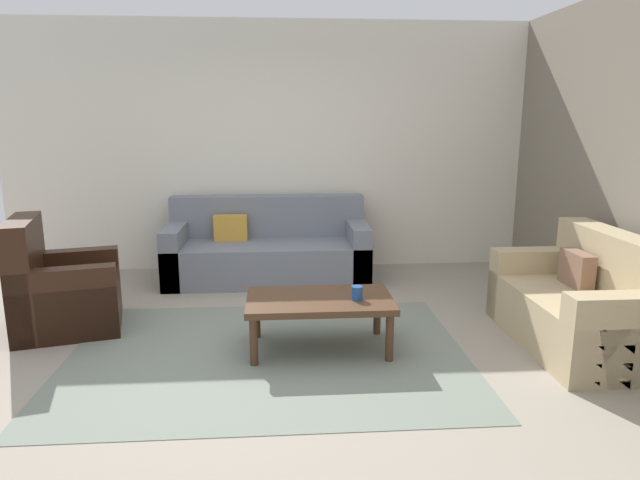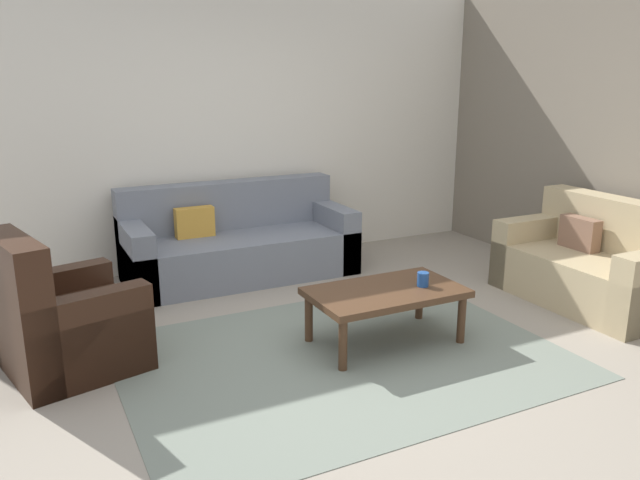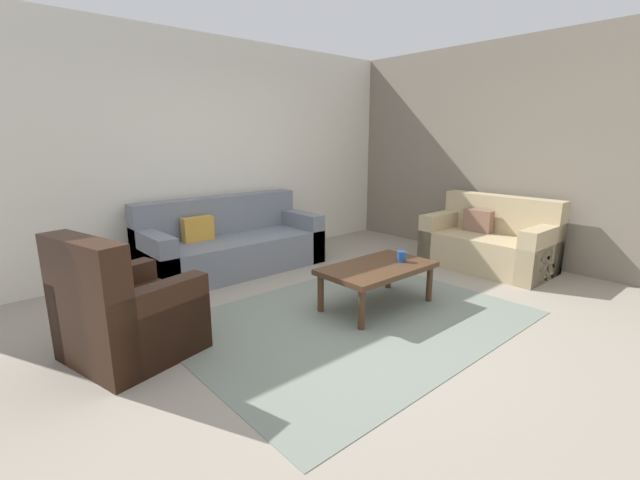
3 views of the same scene
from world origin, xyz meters
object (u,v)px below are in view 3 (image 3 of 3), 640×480
(cup, at_px, (401,256))
(couch_loveseat, at_px, (491,243))
(couch_main, at_px, (230,245))
(armchair_leather, at_px, (122,319))
(coffee_table, at_px, (377,271))

(cup, bearing_deg, couch_loveseat, -0.13)
(couch_loveseat, distance_m, cup, 1.80)
(couch_loveseat, height_order, cup, couch_loveseat)
(couch_loveseat, relative_size, cup, 14.14)
(couch_main, xyz_separation_m, couch_loveseat, (2.50, -2.08, 0.01))
(armchair_leather, bearing_deg, couch_loveseat, -8.71)
(couch_main, height_order, coffee_table, couch_main)
(couch_loveseat, bearing_deg, cup, 179.87)
(armchair_leather, height_order, coffee_table, armchair_leather)
(couch_main, relative_size, couch_loveseat, 1.46)
(couch_main, relative_size, coffee_table, 1.96)
(couch_main, bearing_deg, armchair_leather, -140.00)
(couch_main, distance_m, coffee_table, 2.06)
(couch_main, height_order, armchair_leather, armchair_leather)
(coffee_table, bearing_deg, cup, -13.49)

